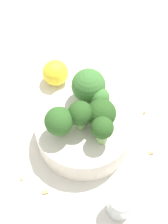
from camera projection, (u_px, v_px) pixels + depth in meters
name	position (u px, v px, depth m)	size (l,w,h in m)	color
ground_plane	(84.00, 139.00, 0.56)	(3.00, 3.00, 0.00)	silver
bowl	(84.00, 131.00, 0.54)	(0.16, 0.16, 0.05)	silver
broccoli_floret_0	(102.00, 129.00, 0.47)	(0.04, 0.04, 0.06)	#84AD66
broccoli_floret_1	(59.00, 121.00, 0.48)	(0.05, 0.05, 0.06)	#84AD66
broccoli_floret_2	(81.00, 115.00, 0.48)	(0.04, 0.04, 0.06)	#84AD66
broccoli_floret_3	(101.00, 114.00, 0.49)	(0.05, 0.05, 0.05)	#8EB770
broccoli_floret_4	(89.00, 86.00, 0.52)	(0.06, 0.06, 0.07)	#8EB770
broccoli_floret_5	(100.00, 98.00, 0.51)	(0.03, 0.03, 0.05)	#84AD66
pepper_shaker	(120.00, 203.00, 0.47)	(0.04, 0.04, 0.06)	silver
lemon_wedge	(55.00, 73.00, 0.61)	(0.05, 0.05, 0.05)	yellow
almond_crumb_0	(45.00, 192.00, 0.50)	(0.01, 0.01, 0.01)	tan
almond_crumb_1	(144.00, 113.00, 0.59)	(0.01, 0.00, 0.01)	olive
almond_crumb_2	(21.00, 179.00, 0.52)	(0.01, 0.00, 0.01)	tan
almond_crumb_3	(123.00, 108.00, 0.59)	(0.01, 0.01, 0.01)	olive
almond_crumb_4	(151.00, 152.00, 0.54)	(0.01, 0.01, 0.01)	tan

